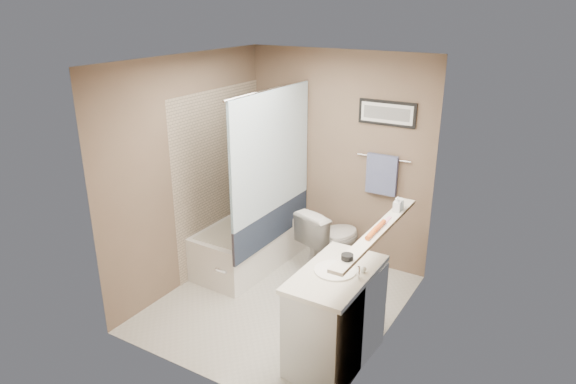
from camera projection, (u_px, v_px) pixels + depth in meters
The scene contains 33 objects.
ground at pixel (280, 302), 5.20m from camera, with size 2.50×2.50×0.00m, color beige.
ceiling at pixel (279, 62), 4.37m from camera, with size 2.20×2.50×0.04m, color silver.
wall_back at pixel (337, 159), 5.77m from camera, with size 2.20×0.04×2.40m, color brown.
wall_front at pixel (192, 242), 3.79m from camera, with size 2.20×0.04×2.40m, color brown.
wall_left at pixel (191, 173), 5.30m from camera, with size 0.04×2.50×2.40m, color brown.
wall_right at pixel (390, 215), 4.26m from camera, with size 0.04×2.50×2.40m, color brown.
tile_surround at pixel (221, 178), 5.78m from camera, with size 0.02×1.55×2.00m, color tan.
curtain_rod at pixel (271, 89), 5.08m from camera, with size 0.02×0.02×1.55m, color silver.
curtain_upper at pixel (272, 152), 5.30m from camera, with size 0.03×1.45×1.28m, color white.
curtain_lower at pixel (273, 225), 5.59m from camera, with size 0.03×1.45×0.36m, color #222C40.
mirror at pixel (388, 172), 3.99m from camera, with size 0.02×1.60×1.00m, color silver.
shelf at pixel (378, 231), 4.20m from camera, with size 0.12×1.60×0.03m, color silver.
towel_bar at pixel (383, 158), 5.46m from camera, with size 0.02×0.02×0.60m, color silver.
towel at pixel (382, 175), 5.51m from camera, with size 0.34×0.05×0.44m, color #7E8BB8.
art_frame at pixel (387, 113), 5.30m from camera, with size 0.62×0.03×0.26m, color black.
art_mat at pixel (387, 113), 5.29m from camera, with size 0.56×0.00×0.20m, color white.
art_image at pixel (387, 113), 5.29m from camera, with size 0.50×0.00×0.13m, color #595959.
door at pixel (254, 286), 3.59m from camera, with size 0.80×0.02×2.00m, color silver.
door_handle at pixel (221, 271), 3.79m from camera, with size 0.02×0.02×0.10m, color silver.
bathtub at pixel (252, 242), 5.94m from camera, with size 0.70×1.50×0.50m, color white.
tub_rim at pixel (251, 222), 5.85m from camera, with size 0.56×1.36×0.02m, color beige.
toilet at pixel (331, 239), 5.71m from camera, with size 0.43×0.75×0.76m, color silver.
vanity at pixel (336, 319), 4.25m from camera, with size 0.50×0.90×0.80m, color silver.
countertop at pixel (336, 274), 4.11m from camera, with size 0.54×0.96×0.04m, color beige.
sink_basin at pixel (335, 271), 4.10m from camera, with size 0.34×0.34×0.01m, color white.
faucet_spout at pixel (359, 272), 3.99m from camera, with size 0.02×0.02×0.10m, color white.
faucet_knob at pixel (363, 269), 4.08m from camera, with size 0.05×0.05×0.05m, color white.
candle_bowl_near at pixel (347, 257), 3.71m from camera, with size 0.09×0.09×0.04m, color black.
hair_brush_front at pixel (372, 233), 4.08m from camera, with size 0.04×0.04×0.22m, color #D65C1E.
hair_brush_back at pixel (379, 226), 4.21m from camera, with size 0.04×0.04×0.22m, color #C74F1C.
pink_comb at pixel (387, 220), 4.37m from camera, with size 0.03×0.16×0.01m, color pink.
glass_jar at pixel (399, 204), 4.59m from camera, with size 0.08×0.08×0.10m, color silver.
soap_bottle at pixel (397, 204), 4.53m from camera, with size 0.06×0.06×0.14m, color #999999.
Camera 1 is at (2.36, -3.81, 2.87)m, focal length 32.00 mm.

